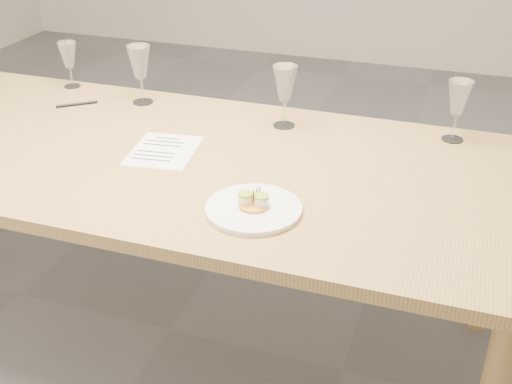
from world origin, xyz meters
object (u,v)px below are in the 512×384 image
(dinner_plate, at_px, (254,208))
(wine_glass_1, at_px, (139,63))
(dining_table, at_px, (156,169))
(wine_glass_2, at_px, (285,84))
(wine_glass_0, at_px, (68,56))
(ballpoint_pen, at_px, (77,104))
(wine_glass_3, at_px, (459,99))
(recipe_sheet, at_px, (164,150))

(dinner_plate, distance_m, wine_glass_1, 0.93)
(dining_table, bearing_deg, wine_glass_2, 44.07)
(wine_glass_0, xyz_separation_m, wine_glass_2, (0.93, -0.11, 0.02))
(dinner_plate, relative_size, wine_glass_1, 1.20)
(ballpoint_pen, distance_m, wine_glass_3, 1.37)
(wine_glass_1, bearing_deg, dining_table, -57.80)
(dining_table, xyz_separation_m, wine_glass_1, (-0.23, 0.37, 0.22))
(dining_table, distance_m, ballpoint_pen, 0.53)
(wine_glass_0, bearing_deg, ballpoint_pen, -52.85)
(dining_table, distance_m, wine_glass_1, 0.49)
(recipe_sheet, bearing_deg, wine_glass_2, 38.30)
(wine_glass_0, distance_m, wine_glass_1, 0.36)
(wine_glass_0, bearing_deg, wine_glass_2, -6.76)
(recipe_sheet, relative_size, ballpoint_pen, 2.21)
(ballpoint_pen, bearing_deg, wine_glass_3, -33.06)
(ballpoint_pen, xyz_separation_m, wine_glass_3, (1.36, 0.13, 0.14))
(wine_glass_0, height_order, wine_glass_3, wine_glass_3)
(dining_table, distance_m, dinner_plate, 0.51)
(wine_glass_0, distance_m, wine_glass_2, 0.93)
(wine_glass_2, bearing_deg, recipe_sheet, -134.14)
(dinner_plate, bearing_deg, wine_glass_0, 145.46)
(dinner_plate, xyz_separation_m, wine_glass_3, (0.48, 0.66, 0.13))
(dinner_plate, distance_m, recipe_sheet, 0.48)
(dining_table, bearing_deg, wine_glass_0, 143.26)
(dinner_plate, height_order, ballpoint_pen, dinner_plate)
(recipe_sheet, height_order, wine_glass_0, wine_glass_0)
(ballpoint_pen, relative_size, wine_glass_1, 0.58)
(dining_table, bearing_deg, recipe_sheet, 16.43)
(ballpoint_pen, bearing_deg, dining_table, -68.70)
(recipe_sheet, xyz_separation_m, wine_glass_0, (-0.62, 0.43, 0.13))
(dinner_plate, height_order, wine_glass_3, wine_glass_3)
(wine_glass_0, distance_m, wine_glass_3, 1.49)
(recipe_sheet, distance_m, wine_glass_1, 0.47)
(recipe_sheet, bearing_deg, wine_glass_0, 137.54)
(ballpoint_pen, height_order, wine_glass_0, wine_glass_0)
(ballpoint_pen, bearing_deg, dinner_plate, -69.30)
(dining_table, xyz_separation_m, recipe_sheet, (0.03, 0.01, 0.07))
(dining_table, distance_m, wine_glass_0, 0.76)
(ballpoint_pen, bearing_deg, wine_glass_0, 88.54)
(dining_table, xyz_separation_m, dinner_plate, (0.43, -0.26, 0.08))
(wine_glass_1, distance_m, wine_glass_3, 1.14)
(recipe_sheet, distance_m, wine_glass_2, 0.47)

